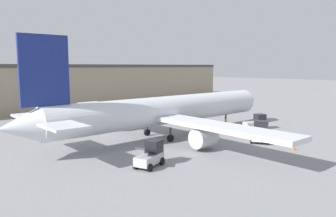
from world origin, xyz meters
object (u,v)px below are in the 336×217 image
Objects in this scene: baggage_tug at (261,133)px; belt_loader_truck at (151,155)px; ground_crew_worker at (226,124)px; pushback_tug at (256,122)px; safety_cone_near at (294,148)px; airplane at (162,111)px.

belt_loader_truck is at bearing 146.63° from baggage_tug.
belt_loader_truck is at bearing -99.64° from ground_crew_worker.
belt_loader_truck is 1.00× the size of pushback_tug.
baggage_tug is at bearing 75.02° from safety_cone_near.
baggage_tug is 6.97× the size of safety_cone_near.
safety_cone_near is at bearing -41.66° from belt_loader_truck.
airplane is at bearing 110.88° from safety_cone_near.
belt_loader_truck is at bearing 154.57° from safety_cone_near.
airplane is at bearing 23.88° from belt_loader_truck.
airplane is 16.63m from safety_cone_near.
airplane is 11.63× the size of pushback_tug.
baggage_tug is 8.09m from pushback_tug.
airplane is 12.61m from belt_loader_truck.
baggage_tug reaches higher than pushback_tug.
ground_crew_worker is (10.51, -2.92, -2.71)m from airplane.
belt_loader_truck is (-9.46, -7.97, -2.46)m from airplane.
baggage_tug is 1.08× the size of belt_loader_truck.
airplane reaches higher than belt_loader_truck.
pushback_tug is at bearing -11.45° from belt_loader_truck.
ground_crew_worker is 0.46× the size of belt_loader_truck.
ground_crew_worker is at bearing 69.07° from safety_cone_near.
ground_crew_worker is at bearing 40.46° from baggage_tug.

